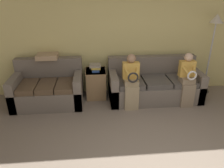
# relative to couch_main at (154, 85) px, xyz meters

# --- Properties ---
(wall_back) EXTENTS (7.98, 0.06, 2.55)m
(wall_back) POSITION_rel_couch_main_xyz_m (-0.43, 0.50, 0.95)
(wall_back) COLOR #DBCC7F
(wall_back) RESTS_ON ground_plane
(couch_main) EXTENTS (2.04, 0.90, 0.91)m
(couch_main) POSITION_rel_couch_main_xyz_m (0.00, 0.00, 0.00)
(couch_main) COLOR #70665B
(couch_main) RESTS_ON ground_plane
(couch_side) EXTENTS (1.47, 0.93, 0.93)m
(couch_side) POSITION_rel_couch_main_xyz_m (-2.36, -0.00, 0.00)
(couch_side) COLOR #70665B
(couch_side) RESTS_ON ground_plane
(child_left_seated) EXTENTS (0.34, 0.38, 1.15)m
(child_left_seated) POSITION_rel_couch_main_xyz_m (-0.60, -0.38, 0.31)
(child_left_seated) COLOR tan
(child_left_seated) RESTS_ON ground_plane
(child_right_seated) EXTENTS (0.33, 0.38, 1.14)m
(child_right_seated) POSITION_rel_couch_main_xyz_m (0.60, -0.38, 0.30)
(child_right_seated) COLOR gray
(child_right_seated) RESTS_ON ground_plane
(side_shelf) EXTENTS (0.46, 0.53, 0.64)m
(side_shelf) POSITION_rel_couch_main_xyz_m (-1.32, 0.18, 0.01)
(side_shelf) COLOR #9E7A51
(side_shelf) RESTS_ON ground_plane
(book_stack) EXTENTS (0.25, 0.28, 0.15)m
(book_stack) POSITION_rel_couch_main_xyz_m (-1.32, 0.19, 0.40)
(book_stack) COLOR #33569E
(book_stack) RESTS_ON side_shelf
(floor_lamp) EXTENTS (0.28, 0.28, 1.85)m
(floor_lamp) POSITION_rel_couch_main_xyz_m (1.32, 0.18, 1.20)
(floor_lamp) COLOR #2D2B28
(floor_lamp) RESTS_ON ground_plane
(throw_pillow) EXTENTS (0.45, 0.45, 0.10)m
(throw_pillow) POSITION_rel_couch_main_xyz_m (-2.36, 0.31, 0.66)
(throw_pillow) COLOR tan
(throw_pillow) RESTS_ON couch_side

